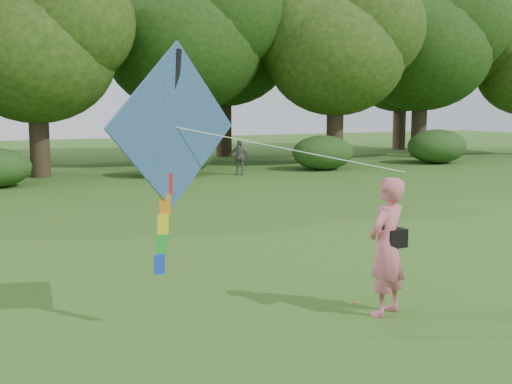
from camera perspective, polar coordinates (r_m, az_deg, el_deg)
name	(u,v)px	position (r m, az deg, el deg)	size (l,w,h in m)	color
ground	(373,305)	(9.79, 10.35, -9.83)	(100.00, 100.00, 0.00)	#265114
man_kite_flyer	(387,247)	(9.16, 11.53, -4.78)	(0.71, 0.47, 1.95)	#D46376
bystander_right	(239,157)	(27.09, -1.49, 3.12)	(0.89, 0.37, 1.52)	#6A605E
crossbody_bag	(395,237)	(9.18, 12.24, -3.95)	(0.43, 0.20, 0.74)	black
flying_kite	(174,131)	(8.20, -7.31, 5.41)	(4.08, 1.19, 2.95)	#272FA9
tree_line	(109,47)	(31.33, -12.91, 12.42)	(54.70, 15.30, 9.48)	#3A2D1E
shrub_band	(83,159)	(25.63, -15.08, 2.81)	(39.15, 3.22, 1.88)	#264919
fallen_leaves	(255,233)	(14.86, -0.08, -3.63)	(9.29, 10.88, 0.01)	brown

